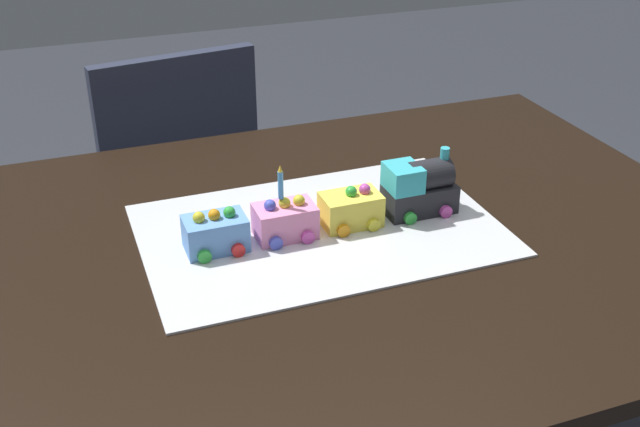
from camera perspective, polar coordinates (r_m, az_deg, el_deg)
dining_table at (r=1.36m, az=0.44°, el=-5.78°), size 1.40×1.00×0.74m
chair at (r=2.12m, az=-10.79°, el=2.02°), size 0.45×0.45×0.86m
cake_board at (r=1.33m, az=0.00°, el=-1.21°), size 0.60×0.40×0.00m
cake_locomotive at (r=1.37m, az=7.25°, el=1.88°), size 0.14×0.08×0.12m
cake_car_caboose_lemon at (r=1.33m, az=2.28°, el=0.33°), size 0.10×0.08×0.07m
cake_car_gondola_bubblegum at (r=1.30m, az=-2.57°, el=-0.51°), size 0.10×0.08×0.07m
cake_car_tanker_sky_blue at (r=1.27m, az=-7.63°, el=-1.40°), size 0.10×0.08×0.07m
birthday_candle at (r=1.26m, az=-2.90°, el=2.29°), size 0.01×0.01×0.06m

